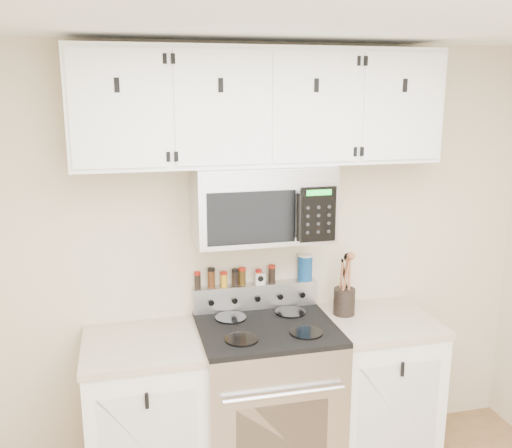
{
  "coord_description": "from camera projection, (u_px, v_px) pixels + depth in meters",
  "views": [
    {
      "loc": [
        -0.76,
        -1.45,
        2.25
      ],
      "look_at": [
        -0.06,
        1.45,
        1.53
      ],
      "focal_mm": 40.0,
      "sensor_mm": 36.0,
      "label": 1
    }
  ],
  "objects": [
    {
      "name": "upper_cabinets",
      "position": [
        261.0,
        107.0,
        3.06
      ],
      "size": [
        2.0,
        0.35,
        0.62
      ],
      "color": "white",
      "rests_on": "back_wall"
    },
    {
      "name": "back_wall",
      "position": [
        254.0,
        258.0,
        3.43
      ],
      "size": [
        3.5,
        0.01,
        2.5
      ],
      "primitive_type": "cube",
      "color": "beige",
      "rests_on": "floor"
    },
    {
      "name": "kitchen_timer",
      "position": [
        260.0,
        278.0,
        3.43
      ],
      "size": [
        0.06,
        0.05,
        0.07
      ],
      "primitive_type": "cube",
      "rotation": [
        0.0,
        0.0,
        0.0
      ],
      "color": "silver",
      "rests_on": "range"
    },
    {
      "name": "base_cabinet_right",
      "position": [
        375.0,
        388.0,
        3.49
      ],
      "size": [
        0.64,
        0.62,
        0.92
      ],
      "color": "white",
      "rests_on": "floor"
    },
    {
      "name": "spice_jar_2",
      "position": [
        224.0,
        279.0,
        3.37
      ],
      "size": [
        0.04,
        0.04,
        0.09
      ],
      "color": "gold",
      "rests_on": "range"
    },
    {
      "name": "microwave",
      "position": [
        262.0,
        203.0,
        3.16
      ],
      "size": [
        0.76,
        0.44,
        0.42
      ],
      "color": "#9E9EA3",
      "rests_on": "back_wall"
    },
    {
      "name": "base_cabinet_left",
      "position": [
        146.0,
        417.0,
        3.17
      ],
      "size": [
        0.64,
        0.62,
        0.92
      ],
      "color": "white",
      "rests_on": "floor"
    },
    {
      "name": "spice_jar_6",
      "position": [
        272.0,
        274.0,
        3.44
      ],
      "size": [
        0.04,
        0.04,
        0.11
      ],
      "color": "black",
      "rests_on": "range"
    },
    {
      "name": "salt_canister",
      "position": [
        305.0,
        267.0,
        3.48
      ],
      "size": [
        0.09,
        0.09,
        0.16
      ],
      "color": "navy",
      "rests_on": "range"
    },
    {
      "name": "range",
      "position": [
        267.0,
        400.0,
        3.3
      ],
      "size": [
        0.76,
        0.65,
        1.1
      ],
      "color": "#B7B7BA",
      "rests_on": "floor"
    },
    {
      "name": "spice_jar_0",
      "position": [
        198.0,
        280.0,
        3.34
      ],
      "size": [
        0.04,
        0.04,
        0.1
      ],
      "color": "black",
      "rests_on": "range"
    },
    {
      "name": "spice_jar_1",
      "position": [
        211.0,
        278.0,
        3.35
      ],
      "size": [
        0.04,
        0.04,
        0.12
      ],
      "color": "#462510",
      "rests_on": "range"
    },
    {
      "name": "utensil_crock",
      "position": [
        344.0,
        299.0,
        3.42
      ],
      "size": [
        0.13,
        0.13,
        0.38
      ],
      "color": "black",
      "rests_on": "base_cabinet_right"
    },
    {
      "name": "spice_jar_5",
      "position": [
        259.0,
        276.0,
        3.42
      ],
      "size": [
        0.04,
        0.04,
        0.09
      ],
      "color": "#C28616",
      "rests_on": "range"
    },
    {
      "name": "spice_jar_3",
      "position": [
        235.0,
        277.0,
        3.39
      ],
      "size": [
        0.04,
        0.04,
        0.1
      ],
      "color": "black",
      "rests_on": "range"
    },
    {
      "name": "spice_jar_4",
      "position": [
        242.0,
        276.0,
        3.4
      ],
      "size": [
        0.04,
        0.04,
        0.11
      ],
      "color": "#402E0F",
      "rests_on": "range"
    }
  ]
}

